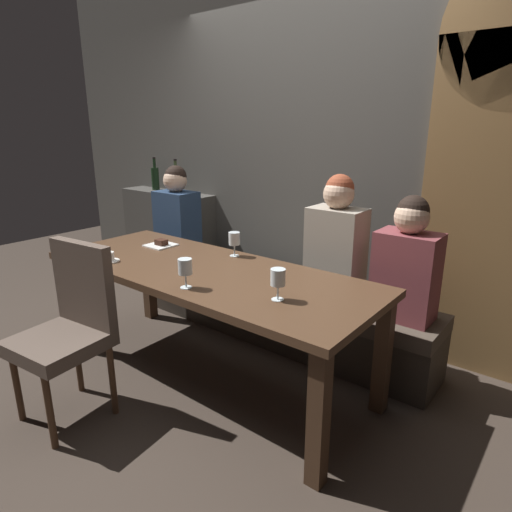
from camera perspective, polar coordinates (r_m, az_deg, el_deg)
name	(u,v)px	position (r m, az deg, el deg)	size (l,w,h in m)	color
ground	(209,374)	(3.01, -6.21, -15.10)	(9.00, 9.00, 0.00)	#382D26
back_wall_tiled	(313,136)	(3.53, 7.49, 15.25)	(6.00, 0.12, 3.00)	#4C4944
arched_door	(504,164)	(2.99, 29.69, 10.39)	(0.90, 0.05, 2.55)	olive
back_counter	(170,238)	(4.55, -11.20, 2.32)	(1.10, 0.28, 0.95)	#413E3A
dining_table	(205,282)	(2.73, -6.64, -3.38)	(2.20, 0.84, 0.74)	#412B1C
banquette_bench	(272,309)	(3.38, 2.06, -6.94)	(2.50, 0.44, 0.45)	#312A23
chair_near_side	(70,321)	(2.62, -23.12, -7.80)	(0.49, 0.49, 0.98)	#4C3321
diner_redhead	(177,216)	(3.84, -10.29, 5.22)	(0.36, 0.24, 0.81)	navy
diner_bearded	(336,241)	(2.94, 10.44, 1.92)	(0.36, 0.24, 0.84)	#9E9384
diner_far_end	(407,262)	(2.74, 19.14, -0.75)	(0.36, 0.24, 0.75)	brown
wine_bottle_dark_red	(155,178)	(4.60, -13.03, 9.93)	(0.08, 0.08, 0.33)	black
wine_bottle_pale_label	(176,181)	(4.31, -10.39, 9.64)	(0.08, 0.08, 0.33)	#384728
wine_glass_far_right	(185,267)	(2.36, -9.24, -1.48)	(0.08, 0.08, 0.16)	silver
wine_glass_end_left	(234,239)	(2.90, -2.86, 2.20)	(0.08, 0.08, 0.16)	silver
wine_glass_near_right	(278,279)	(2.17, 2.89, -2.99)	(0.08, 0.08, 0.16)	silver
espresso_cup	(110,258)	(2.96, -18.58, -0.21)	(0.12, 0.12, 0.06)	white
dessert_plate	(161,244)	(3.24, -12.32, 1.52)	(0.19, 0.19, 0.05)	white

